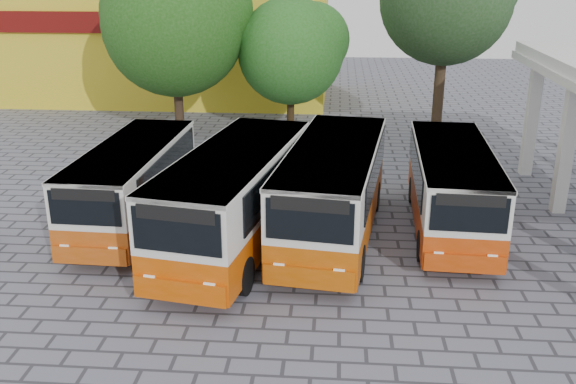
# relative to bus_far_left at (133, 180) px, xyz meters

# --- Properties ---
(ground) EXTENTS (90.00, 90.00, 0.00)m
(ground) POSITION_rel_bus_far_left_xyz_m (6.98, -3.78, -1.61)
(ground) COLOR slate
(ground) RESTS_ON ground
(shophouse_block) EXTENTS (20.40, 10.40, 8.30)m
(shophouse_block) POSITION_rel_bus_far_left_xyz_m (-4.02, 22.20, 2.56)
(shophouse_block) COLOR gold
(shophouse_block) RESTS_ON ground
(bus_far_left) EXTENTS (2.61, 7.77, 2.77)m
(bus_far_left) POSITION_rel_bus_far_left_xyz_m (0.00, 0.00, 0.00)
(bus_far_left) COLOR #A8420A
(bus_far_left) RESTS_ON ground
(bus_centre_left) EXTENTS (4.14, 9.06, 3.13)m
(bus_centre_left) POSITION_rel_bus_far_left_xyz_m (3.73, -1.58, 0.21)
(bus_centre_left) COLOR #B64000
(bus_centre_left) RESTS_ON ground
(bus_centre_right) EXTENTS (3.71, 8.85, 3.09)m
(bus_centre_right) POSITION_rel_bus_far_left_xyz_m (6.73, -0.62, 0.18)
(bus_centre_right) COLOR #A64301
(bus_centre_right) RESTS_ON ground
(bus_far_right) EXTENTS (2.75, 7.89, 2.80)m
(bus_far_right) POSITION_rel_bus_far_left_xyz_m (10.62, 0.34, 0.02)
(bus_far_right) COLOR #AE3403
(bus_far_right) RESTS_ON ground
(tree_left) EXTENTS (7.42, 7.07, 9.14)m
(tree_left) POSITION_rel_bus_far_left_xyz_m (-1.20, 11.94, 4.24)
(tree_left) COLOR #3A291B
(tree_left) RESTS_ON ground
(tree_middle) EXTENTS (5.61, 5.35, 6.95)m
(tree_middle) POSITION_rel_bus_far_left_xyz_m (4.46, 12.67, 2.85)
(tree_middle) COLOR #322412
(tree_middle) RESTS_ON ground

